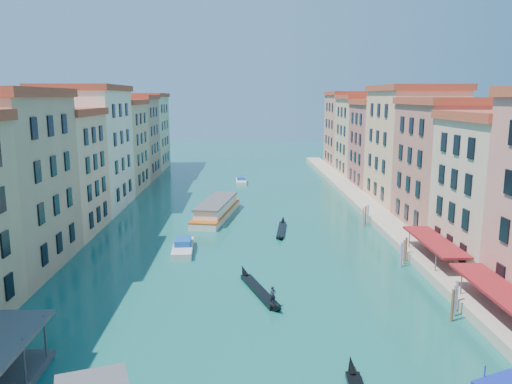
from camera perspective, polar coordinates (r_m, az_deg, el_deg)
The scene contains 10 objects.
left_bank_palazzos at distance 84.14m, azimuth -20.02°, elevation 3.80°, with size 12.80×128.40×21.00m.
right_bank_palazzos at distance 85.42m, azimuth 18.64°, elevation 4.01°, with size 12.80×128.40×21.00m.
quay at distance 84.53m, azimuth 13.16°, elevation -2.13°, with size 4.00×140.00×1.00m, color #A19382.
restaurant_awnings at distance 46.29m, azimuth 26.93°, elevation -10.67°, with size 3.20×44.55×3.12m.
mooring_poles_right at distance 50.45m, azimuth 20.47°, elevation -10.46°, with size 1.44×54.24×3.20m.
vaporetto_far at distance 80.59m, azimuth -4.53°, elevation -1.98°, with size 7.42×18.83×2.73m.
gondola_fore at distance 50.01m, azimuth 0.36°, elevation -11.06°, with size 4.32×11.23×2.30m.
gondola_far at distance 72.10m, azimuth 2.93°, elevation -4.24°, with size 2.23×10.94×1.55m.
motorboat_mid at distance 63.26m, azimuth -8.35°, elevation -6.22°, with size 2.83×7.79×1.59m.
motorboat_far at distance 111.72m, azimuth -1.71°, elevation 1.30°, with size 2.32×7.07×1.46m.
Camera 1 is at (0.52, -14.63, 19.01)m, focal length 35.00 mm.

